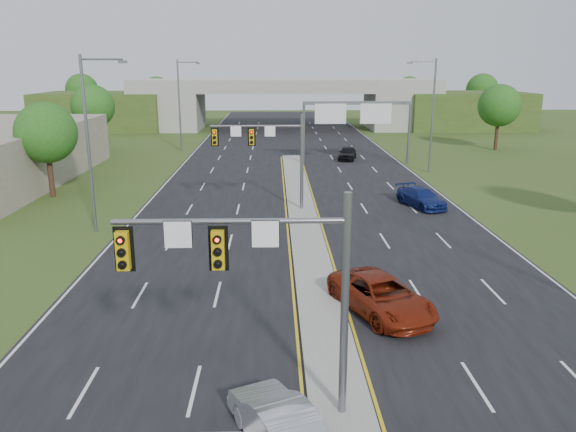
% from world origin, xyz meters
% --- Properties ---
extents(ground, '(240.00, 240.00, 0.00)m').
position_xyz_m(ground, '(0.00, 0.00, 0.00)').
color(ground, '#364719').
rests_on(ground, ground).
extents(road, '(24.00, 160.00, 0.02)m').
position_xyz_m(road, '(0.00, 35.00, 0.01)').
color(road, black).
rests_on(road, ground).
extents(median, '(2.00, 54.00, 0.16)m').
position_xyz_m(median, '(0.00, 23.00, 0.10)').
color(median, gray).
rests_on(median, road).
extents(lane_markings, '(23.72, 160.00, 0.01)m').
position_xyz_m(lane_markings, '(-0.60, 28.91, 0.02)').
color(lane_markings, gold).
rests_on(lane_markings, road).
extents(signal_mast_near, '(6.62, 0.60, 7.00)m').
position_xyz_m(signal_mast_near, '(-2.26, -0.07, 4.73)').
color(signal_mast_near, slate).
rests_on(signal_mast_near, ground).
extents(signal_mast_far, '(6.62, 0.60, 7.00)m').
position_xyz_m(signal_mast_far, '(-2.26, 24.93, 4.73)').
color(signal_mast_far, slate).
rests_on(signal_mast_far, ground).
extents(sign_gantry, '(11.58, 0.44, 6.67)m').
position_xyz_m(sign_gantry, '(6.68, 44.92, 5.24)').
color(sign_gantry, slate).
rests_on(sign_gantry, ground).
extents(overpass, '(80.00, 14.00, 8.10)m').
position_xyz_m(overpass, '(0.00, 80.00, 3.55)').
color(overpass, gray).
rests_on(overpass, ground).
extents(lightpole_l_mid, '(2.85, 0.25, 11.00)m').
position_xyz_m(lightpole_l_mid, '(-13.30, 20.00, 6.10)').
color(lightpole_l_mid, slate).
rests_on(lightpole_l_mid, ground).
extents(lightpole_l_far, '(2.85, 0.25, 11.00)m').
position_xyz_m(lightpole_l_far, '(-13.30, 55.00, 6.10)').
color(lightpole_l_far, slate).
rests_on(lightpole_l_far, ground).
extents(lightpole_r_far, '(2.85, 0.25, 11.00)m').
position_xyz_m(lightpole_r_far, '(13.30, 40.00, 6.10)').
color(lightpole_r_far, slate).
rests_on(lightpole_r_far, ground).
extents(tree_l_near, '(4.80, 4.80, 7.60)m').
position_xyz_m(tree_l_near, '(-20.00, 30.00, 5.18)').
color(tree_l_near, '#382316').
rests_on(tree_l_near, ground).
extents(tree_l_mid, '(5.20, 5.20, 8.12)m').
position_xyz_m(tree_l_mid, '(-24.00, 55.00, 5.51)').
color(tree_l_mid, '#382316').
rests_on(tree_l_mid, ground).
extents(tree_r_mid, '(5.20, 5.20, 8.12)m').
position_xyz_m(tree_r_mid, '(26.00, 55.00, 5.51)').
color(tree_r_mid, '#382316').
rests_on(tree_r_mid, ground).
extents(tree_back_a, '(6.00, 6.00, 8.85)m').
position_xyz_m(tree_back_a, '(-38.00, 94.00, 5.84)').
color(tree_back_a, '#382316').
rests_on(tree_back_a, ground).
extents(tree_back_b, '(5.60, 5.60, 8.32)m').
position_xyz_m(tree_back_b, '(-24.00, 94.00, 5.51)').
color(tree_back_b, '#382316').
rests_on(tree_back_b, ground).
extents(tree_back_c, '(5.60, 5.60, 8.32)m').
position_xyz_m(tree_back_c, '(24.00, 94.00, 5.51)').
color(tree_back_c, '#382316').
rests_on(tree_back_c, ground).
extents(tree_back_d, '(6.00, 6.00, 8.85)m').
position_xyz_m(tree_back_d, '(38.00, 94.00, 5.84)').
color(tree_back_d, '#382316').
rests_on(tree_back_d, ground).
extents(car_silver, '(3.21, 4.63, 1.45)m').
position_xyz_m(car_silver, '(-1.94, -1.39, 0.74)').
color(car_silver, '#AEB0B6').
rests_on(car_silver, road).
extents(car_far_a, '(4.61, 6.28, 1.59)m').
position_xyz_m(car_far_a, '(2.55, 7.28, 0.81)').
color(car_far_a, maroon).
rests_on(car_far_a, road).
extents(car_far_b, '(3.45, 5.25, 1.41)m').
position_xyz_m(car_far_b, '(9.07, 25.90, 0.73)').
color(car_far_b, navy).
rests_on(car_far_b, road).
extents(car_far_c, '(2.76, 4.69, 1.50)m').
position_xyz_m(car_far_c, '(6.32, 47.93, 0.77)').
color(car_far_c, black).
rests_on(car_far_c, road).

